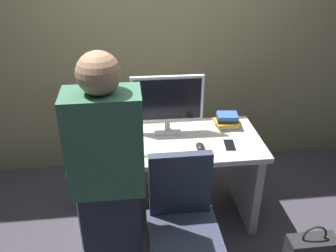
{
  "coord_description": "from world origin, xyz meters",
  "views": [
    {
      "loc": [
        -0.27,
        -2.34,
        2.15
      ],
      "look_at": [
        0.0,
        -0.05,
        0.89
      ],
      "focal_mm": 39.4,
      "sensor_mm": 36.0,
      "label": 1
    }
  ],
  "objects": [
    {
      "name": "wall_back",
      "position": [
        0.0,
        0.91,
        1.5
      ],
      "size": [
        6.4,
        0.1,
        3.0
      ],
      "primitive_type": "cube",
      "color": "#8C7F5B",
      "rests_on": "ground"
    },
    {
      "name": "book_stack",
      "position": [
        0.49,
        0.16,
        0.8
      ],
      "size": [
        0.2,
        0.18,
        0.11
      ],
      "color": "beige",
      "rests_on": "desk"
    },
    {
      "name": "ground_plane",
      "position": [
        0.0,
        0.0,
        0.0
      ],
      "size": [
        9.0,
        9.0,
        0.0
      ],
      "primitive_type": "plane",
      "color": "#3D3842"
    },
    {
      "name": "cell_phone",
      "position": [
        0.44,
        -0.12,
        0.75
      ],
      "size": [
        0.08,
        0.15,
        0.01
      ],
      "primitive_type": "cube",
      "rotation": [
        0.0,
        0.0,
        -0.1
      ],
      "color": "black",
      "rests_on": "desk"
    },
    {
      "name": "office_chair",
      "position": [
        0.03,
        -0.63,
        0.43
      ],
      "size": [
        0.52,
        0.52,
        0.94
      ],
      "color": "black",
      "rests_on": "ground"
    },
    {
      "name": "monitor",
      "position": [
        0.02,
        0.14,
        1.0
      ],
      "size": [
        0.54,
        0.14,
        0.46
      ],
      "color": "silver",
      "rests_on": "desk"
    },
    {
      "name": "cup_near_keyboard",
      "position": [
        -0.36,
        -0.14,
        0.79
      ],
      "size": [
        0.08,
        0.08,
        0.1
      ],
      "primitive_type": "cylinder",
      "color": "#D84C3F",
      "rests_on": "desk"
    },
    {
      "name": "desk",
      "position": [
        0.0,
        0.0,
        0.51
      ],
      "size": [
        1.41,
        0.65,
        0.74
      ],
      "color": "beige",
      "rests_on": "ground"
    },
    {
      "name": "person_at_desk",
      "position": [
        -0.41,
        -0.65,
        0.84
      ],
      "size": [
        0.4,
        0.24,
        1.64
      ],
      "color": "#262838",
      "rests_on": "ground"
    },
    {
      "name": "handbag",
      "position": [
        0.94,
        -0.62,
        0.14
      ],
      "size": [
        0.34,
        0.14,
        0.38
      ],
      "color": "#262628",
      "rests_on": "ground"
    },
    {
      "name": "mouse",
      "position": [
        0.22,
        -0.14,
        0.76
      ],
      "size": [
        0.06,
        0.1,
        0.03
      ],
      "primitive_type": "ellipsoid",
      "color": "black",
      "rests_on": "desk"
    },
    {
      "name": "cup_by_monitor",
      "position": [
        -0.54,
        0.15,
        0.79
      ],
      "size": [
        0.07,
        0.07,
        0.1
      ],
      "primitive_type": "cylinder",
      "color": "#D84C3F",
      "rests_on": "desk"
    },
    {
      "name": "keyboard",
      "position": [
        -0.09,
        -0.15,
        0.75
      ],
      "size": [
        0.44,
        0.15,
        0.02
      ],
      "primitive_type": "cube",
      "rotation": [
        0.0,
        0.0,
        -0.05
      ],
      "color": "white",
      "rests_on": "desk"
    }
  ]
}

